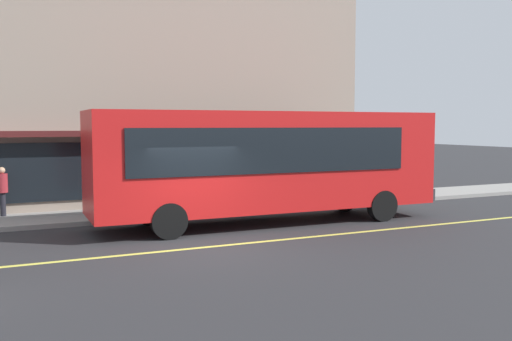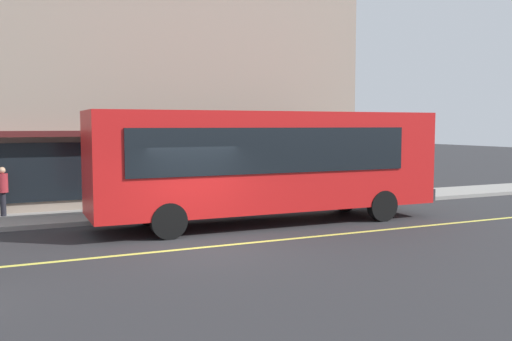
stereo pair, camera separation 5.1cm
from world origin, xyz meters
name	(u,v)px [view 1 (the left image)]	position (x,y,z in m)	size (l,w,h in m)	color
ground	(209,247)	(0.00, 0.00, 0.00)	(120.00, 120.00, 0.00)	#28282B
sidewalk	(154,213)	(0.00, 5.61, 0.07)	(80.00, 2.54, 0.15)	gray
lane_centre_stripe	(209,247)	(0.00, 0.00, 0.00)	(36.00, 0.16, 0.01)	#D8D14C
storefront_building	(118,85)	(0.00, 11.40, 4.84)	(18.33, 9.66, 9.70)	gray
bus	(270,160)	(2.92, 2.45, 1.99)	(11.17, 2.75, 3.50)	red
traffic_light	(228,141)	(2.56, 5.04, 2.53)	(0.30, 0.52, 3.20)	#2D2D33
pedestrian_waiting	(2,187)	(-4.73, 6.49, 1.10)	(0.34, 0.34, 1.59)	black
pedestrian_near_storefront	(275,175)	(4.47, 5.19, 1.25)	(0.34, 0.34, 1.81)	black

